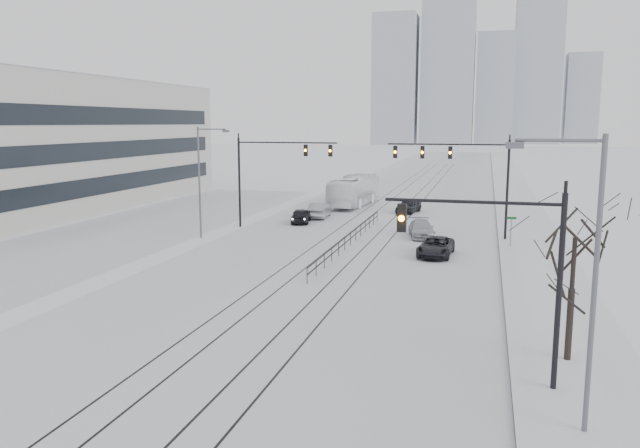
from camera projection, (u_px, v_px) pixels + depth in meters
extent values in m
plane|color=silver|center=(145.00, 428.00, 19.17)|extent=(500.00, 500.00, 0.00)
cube|color=silver|center=(402.00, 199.00, 76.39)|extent=(22.00, 260.00, 0.02)
cube|color=silver|center=(517.00, 202.00, 72.94)|extent=(5.00, 260.00, 0.16)
cube|color=gray|center=(496.00, 202.00, 73.57)|extent=(0.10, 260.00, 0.12)
cube|color=silver|center=(151.00, 224.00, 57.64)|extent=(14.00, 60.00, 0.03)
cube|color=black|center=(346.00, 224.00, 57.98)|extent=(0.10, 180.00, 0.01)
cube|color=black|center=(361.00, 224.00, 57.62)|extent=(0.10, 180.00, 0.01)
cube|color=black|center=(386.00, 225.00, 57.01)|extent=(0.10, 180.00, 0.01)
cube|color=black|center=(402.00, 226.00, 56.65)|extent=(0.10, 180.00, 0.01)
cube|color=black|center=(71.00, 148.00, 58.55)|extent=(0.08, 58.00, 12.00)
cube|color=#A5ACB5|center=(395.00, 80.00, 270.35)|extent=(18.00, 18.00, 55.00)
cube|color=#A5ACB5|center=(449.00, 61.00, 271.02)|extent=(22.00, 22.00, 72.00)
cube|color=#A5ACB5|center=(495.00, 89.00, 275.48)|extent=(16.00, 16.00, 48.00)
cube|color=#A5ACB5|center=(537.00, 71.00, 277.25)|extent=(20.00, 20.00, 64.00)
cube|color=#A5ACB5|center=(581.00, 99.00, 281.71)|extent=(14.00, 14.00, 40.00)
cylinder|color=black|center=(559.00, 295.00, 21.18)|extent=(0.20, 0.20, 7.00)
cylinder|color=black|center=(472.00, 202.00, 21.44)|extent=(6.00, 0.12, 0.12)
cube|color=black|center=(402.00, 218.00, 22.16)|extent=(0.32, 0.24, 1.00)
sphere|color=orange|center=(401.00, 218.00, 22.02)|extent=(0.22, 0.22, 0.22)
cylinder|color=black|center=(507.00, 191.00, 48.98)|extent=(0.20, 0.20, 8.00)
cylinder|color=black|center=(447.00, 144.00, 49.61)|extent=(9.50, 0.12, 0.12)
cube|color=black|center=(395.00, 152.00, 50.77)|extent=(0.32, 0.24, 1.00)
sphere|color=orange|center=(395.00, 152.00, 50.64)|extent=(0.22, 0.22, 0.22)
cube|color=black|center=(422.00, 152.00, 50.21)|extent=(0.32, 0.24, 1.00)
sphere|color=orange|center=(422.00, 152.00, 50.08)|extent=(0.22, 0.22, 0.22)
cube|color=black|center=(450.00, 153.00, 49.65)|extent=(0.32, 0.24, 1.00)
sphere|color=orange|center=(450.00, 153.00, 49.52)|extent=(0.22, 0.22, 0.22)
cylinder|color=black|center=(239.00, 183.00, 55.79)|extent=(0.20, 0.20, 8.00)
cylinder|color=black|center=(287.00, 143.00, 54.07)|extent=(9.00, 0.12, 0.12)
cube|color=black|center=(330.00, 151.00, 53.18)|extent=(0.32, 0.24, 1.00)
sphere|color=orange|center=(330.00, 151.00, 53.05)|extent=(0.22, 0.22, 0.22)
cube|color=black|center=(306.00, 150.00, 53.74)|extent=(0.32, 0.24, 1.00)
sphere|color=orange|center=(305.00, 150.00, 53.61)|extent=(0.22, 0.22, 0.22)
cylinder|color=#595B60|center=(594.00, 291.00, 18.00)|extent=(0.16, 0.16, 9.00)
cylinder|color=#595B60|center=(559.00, 140.00, 17.62)|extent=(2.40, 0.10, 0.10)
cube|color=#595B60|center=(515.00, 145.00, 17.95)|extent=(0.50, 0.25, 0.18)
cylinder|color=#595B60|center=(199.00, 183.00, 50.24)|extent=(0.16, 0.16, 9.00)
cylinder|color=#595B60|center=(212.00, 129.00, 49.25)|extent=(2.40, 0.10, 0.10)
cube|color=#595B60|center=(226.00, 131.00, 48.97)|extent=(0.50, 0.25, 0.18)
cylinder|color=black|center=(569.00, 326.00, 24.16)|extent=(0.26, 0.26, 3.00)
cylinder|color=black|center=(573.00, 270.00, 23.79)|extent=(0.18, 0.18, 2.50)
cube|color=black|center=(351.00, 233.00, 47.63)|extent=(0.06, 24.00, 0.06)
cube|color=black|center=(351.00, 238.00, 47.69)|extent=(0.06, 24.00, 0.06)
cylinder|color=#595B60|center=(511.00, 233.00, 46.49)|extent=(0.06, 0.06, 2.40)
cube|color=#0C4C19|center=(512.00, 218.00, 46.32)|extent=(0.70, 0.04, 0.18)
imported|color=black|center=(301.00, 216.00, 58.36)|extent=(2.36, 4.30, 1.39)
imported|color=#94959B|center=(320.00, 210.00, 61.61)|extent=(1.84, 4.67, 1.51)
imported|color=black|center=(436.00, 247.00, 43.85)|extent=(2.51, 4.92, 1.33)
imported|color=#A5A6AD|center=(422.00, 229.00, 51.13)|extent=(2.82, 4.98, 1.36)
imported|color=black|center=(409.00, 206.00, 65.06)|extent=(2.59, 4.61, 1.48)
imported|color=white|center=(354.00, 191.00, 70.39)|extent=(3.73, 12.23, 3.36)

